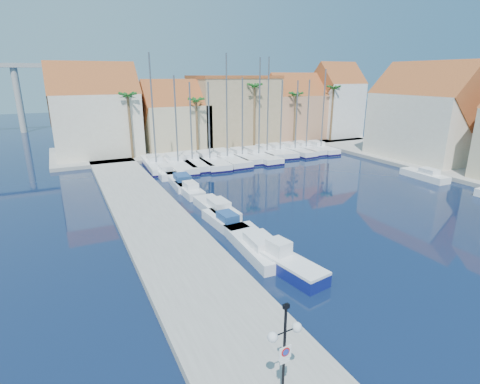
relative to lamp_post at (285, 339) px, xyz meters
name	(u,v)px	position (x,y,z in m)	size (l,w,h in m)	color
ground	(384,299)	(9.16, 3.74, -3.24)	(260.00, 260.00, 0.00)	black
quay_west	(165,235)	(0.16, 17.24, -2.99)	(6.00, 77.00, 0.50)	gray
shore_north	(218,145)	(19.16, 51.74, -2.99)	(54.00, 16.00, 0.50)	gray
shore_east	(480,173)	(41.16, 18.74, -2.99)	(12.00, 60.00, 0.50)	gray
lamp_post	(285,339)	(0.00, 0.00, 0.00)	(1.42, 0.45, 4.17)	black
fishing_boat	(288,263)	(5.88, 8.69, -2.62)	(2.68, 5.58, 1.87)	navy
motorboat_west_0	(257,245)	(5.50, 12.17, -2.73)	(2.69, 7.40, 1.40)	white
motorboat_west_1	(225,221)	(5.28, 17.25, -2.73)	(2.08, 5.54, 1.40)	white
motorboat_west_2	(216,208)	(5.92, 20.66, -2.73)	(2.22, 6.50, 1.40)	white
motorboat_west_3	(189,189)	(5.53, 27.24, -2.73)	(1.77, 5.44, 1.40)	white
motorboat_west_4	(181,181)	(5.76, 30.81, -2.73)	(2.67, 7.08, 1.40)	white
motorboat_west_5	(164,171)	(5.21, 36.03, -2.73)	(2.22, 6.33, 1.40)	white
motorboat_west_6	(154,162)	(5.31, 42.02, -2.73)	(2.50, 6.72, 1.40)	white
motorboat_east_1	(425,175)	(33.16, 20.42, -2.73)	(2.07, 5.96, 1.40)	white
sailboat_0	(156,164)	(5.06, 39.96, -2.62)	(3.12, 9.86, 14.75)	white
sailboat_1	(177,163)	(7.85, 39.36, -2.68)	(3.54, 11.51, 12.07)	white
sailboat_2	(191,161)	(10.00, 39.79, -2.68)	(3.18, 11.21, 11.20)	white
sailboat_3	(209,160)	(12.42, 39.26, -2.68)	(3.66, 11.47, 11.24)	white
sailboat_4	(225,158)	(15.16, 39.59, -2.65)	(3.29, 11.52, 14.87)	white
sailboat_5	(241,156)	(17.68, 39.63, -2.65)	(2.68, 9.38, 11.76)	white
sailboat_6	(257,155)	(20.10, 39.18, -2.64)	(3.03, 10.79, 14.43)	white
sailboat_7	(266,152)	(22.38, 40.51, -2.58)	(2.52, 8.52, 14.59)	white
sailboat_8	(279,151)	(24.78, 40.53, -2.65)	(2.96, 9.05, 11.37)	white
sailboat_9	(293,150)	(27.32, 40.31, -2.66)	(3.01, 9.57, 11.31)	white
sailboat_10	(304,149)	(29.66, 40.53, -2.65)	(2.62, 9.07, 11.40)	white
sailboat_11	(319,148)	(32.17, 39.89, -2.62)	(2.84, 8.82, 12.95)	white
building_0	(96,114)	(-0.84, 50.74, 3.29)	(12.30, 9.00, 13.50)	beige
building_1	(175,119)	(11.16, 50.74, 2.06)	(10.30, 8.00, 11.00)	#C8B58D
building_2	(233,109)	(22.16, 51.74, 3.02)	(14.20, 10.20, 11.50)	tan
building_3	(294,110)	(34.16, 50.74, 2.62)	(10.30, 8.00, 12.00)	tan
building_4	(336,102)	(43.16, 49.74, 3.73)	(8.30, 8.00, 14.00)	silver
building_6	(426,116)	(41.16, 27.74, 3.28)	(9.00, 14.30, 13.50)	beige
palm_0	(128,98)	(3.16, 45.74, 5.84)	(2.60, 2.60, 10.15)	brown
palm_1	(196,102)	(13.16, 45.74, 4.90)	(2.60, 2.60, 9.15)	brown
palm_2	(255,88)	(23.16, 45.74, 6.78)	(2.60, 2.60, 11.15)	brown
palm_3	(296,96)	(31.16, 45.74, 5.37)	(2.60, 2.60, 9.65)	brown
palm_4	(334,90)	(39.16, 45.74, 6.31)	(2.60, 2.60, 10.65)	brown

